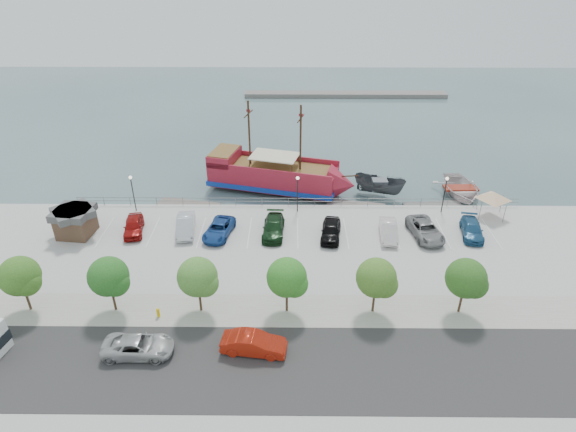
{
  "coord_description": "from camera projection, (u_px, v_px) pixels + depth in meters",
  "views": [
    {
      "loc": [
        -0.65,
        -40.12,
        26.38
      ],
      "look_at": [
        -1.0,
        2.0,
        2.0
      ],
      "focal_mm": 30.0,
      "sensor_mm": 36.0,
      "label": 1
    }
  ],
  "objects": [
    {
      "name": "ground",
      "position": [
        298.0,
        252.0,
        48.43
      ],
      "size": [
        160.0,
        160.0,
        0.0
      ],
      "primitive_type": "plane",
      "color": "#3A5358"
    },
    {
      "name": "parked_car_g",
      "position": [
        425.0,
        230.0,
        48.7
      ],
      "size": [
        3.37,
        5.85,
        1.53
      ],
      "primitive_type": "imported",
      "rotation": [
        0.0,
        0.0,
        0.15
      ],
      "color": "gray",
      "rests_on": "land_slab"
    },
    {
      "name": "tree_a",
      "position": [
        21.0,
        278.0,
        37.72
      ],
      "size": [
        3.3,
        3.2,
        5.0
      ],
      "color": "#473321",
      "rests_on": "sidewalk"
    },
    {
      "name": "seawall_railing",
      "position": [
        297.0,
        202.0,
        54.42
      ],
      "size": [
        50.0,
        0.06,
        1.0
      ],
      "color": "#606060",
      "rests_on": "land_slab"
    },
    {
      "name": "lamp_post_left",
      "position": [
        132.0,
        187.0,
        52.21
      ],
      "size": [
        0.36,
        0.36,
        4.28
      ],
      "color": "black",
      "rests_on": "land_slab"
    },
    {
      "name": "fire_hydrant",
      "position": [
        158.0,
        312.0,
        38.44
      ],
      "size": [
        0.29,
        0.29,
        0.84
      ],
      "rotation": [
        0.0,
        0.0,
        0.26
      ],
      "color": "#E8B605",
      "rests_on": "sidewalk"
    },
    {
      "name": "shed",
      "position": [
        75.0,
        221.0,
        48.67
      ],
      "size": [
        3.94,
        3.94,
        2.93
      ],
      "rotation": [
        0.0,
        0.0,
        -0.11
      ],
      "color": "brown",
      "rests_on": "land_slab"
    },
    {
      "name": "street_sedan",
      "position": [
        254.0,
        344.0,
        35.01
      ],
      "size": [
        4.97,
        2.26,
        1.58
      ],
      "primitive_type": "imported",
      "rotation": [
        0.0,
        0.0,
        1.45
      ],
      "color": "#B0200E",
      "rests_on": "street"
    },
    {
      "name": "lamp_post_mid",
      "position": [
        298.0,
        188.0,
        52.08
      ],
      "size": [
        0.36,
        0.36,
        4.28
      ],
      "color": "black",
      "rests_on": "land_slab"
    },
    {
      "name": "street",
      "position": [
        300.0,
        367.0,
        34.08
      ],
      "size": [
        100.0,
        8.0,
        0.04
      ],
      "primitive_type": "cube",
      "color": "#312F2F",
      "rests_on": "land_slab"
    },
    {
      "name": "street_van",
      "position": [
        138.0,
        346.0,
        34.88
      ],
      "size": [
        5.16,
        2.39,
        1.43
      ],
      "primitive_type": "imported",
      "rotation": [
        0.0,
        0.0,
        1.57
      ],
      "color": "#ABABAB",
      "rests_on": "street"
    },
    {
      "name": "parked_car_f",
      "position": [
        389.0,
        230.0,
        48.62
      ],
      "size": [
        2.0,
        4.75,
        1.52
      ],
      "primitive_type": "imported",
      "rotation": [
        0.0,
        0.0,
        -0.08
      ],
      "color": "silver",
      "rests_on": "land_slab"
    },
    {
      "name": "parked_car_b",
      "position": [
        186.0,
        225.0,
        49.41
      ],
      "size": [
        2.34,
        5.13,
        1.63
      ],
      "primitive_type": "imported",
      "rotation": [
        0.0,
        0.0,
        0.13
      ],
      "color": "silver",
      "rests_on": "land_slab"
    },
    {
      "name": "parked_car_d",
      "position": [
        273.0,
        227.0,
        49.14
      ],
      "size": [
        2.36,
        5.33,
        1.52
      ],
      "primitive_type": "imported",
      "rotation": [
        0.0,
        0.0,
        -0.05
      ],
      "color": "black",
      "rests_on": "land_slab"
    },
    {
      "name": "parked_car_a",
      "position": [
        134.0,
        226.0,
        49.38
      ],
      "size": [
        2.65,
        4.82,
        1.55
      ],
      "primitive_type": "imported",
      "rotation": [
        0.0,
        0.0,
        0.19
      ],
      "color": "maroon",
      "rests_on": "land_slab"
    },
    {
      "name": "sidewalk",
      "position": [
        299.0,
        311.0,
        39.27
      ],
      "size": [
        100.0,
        4.0,
        0.05
      ],
      "primitive_type": "cube",
      "color": "#9E9A87",
      "rests_on": "land_slab"
    },
    {
      "name": "far_shore",
      "position": [
        345.0,
        94.0,
        95.76
      ],
      "size": [
        40.0,
        3.0,
        0.8
      ],
      "primitive_type": "cube",
      "color": "slate",
      "rests_on": "ground"
    },
    {
      "name": "parked_car_h",
      "position": [
        472.0,
        229.0,
        48.92
      ],
      "size": [
        2.71,
        5.08,
        1.4
      ],
      "primitive_type": "imported",
      "rotation": [
        0.0,
        0.0,
        -0.16
      ],
      "color": "navy",
      "rests_on": "land_slab"
    },
    {
      "name": "speedboat",
      "position": [
        460.0,
        190.0,
        58.5
      ],
      "size": [
        5.78,
        7.89,
        1.59
      ],
      "primitive_type": "imported",
      "rotation": [
        0.0,
        0.0,
        0.04
      ],
      "color": "silver",
      "rests_on": "ground"
    },
    {
      "name": "dock_west",
      "position": [
        189.0,
        205.0,
        56.38
      ],
      "size": [
        7.53,
        3.57,
        0.41
      ],
      "primitive_type": "cube",
      "rotation": [
        0.0,
        0.0,
        -0.21
      ],
      "color": "#70675D",
      "rests_on": "ground"
    },
    {
      "name": "parked_car_c",
      "position": [
        219.0,
        229.0,
        48.93
      ],
      "size": [
        3.29,
        5.41,
        1.4
      ],
      "primitive_type": "imported",
      "rotation": [
        0.0,
        0.0,
        -0.2
      ],
      "color": "navy",
      "rests_on": "land_slab"
    },
    {
      "name": "pirate_ship",
      "position": [
        284.0,
        177.0,
        59.14
      ],
      "size": [
        18.74,
        9.4,
        11.6
      ],
      "rotation": [
        0.0,
        0.0,
        -0.26
      ],
      "color": "maroon",
      "rests_on": "ground"
    },
    {
      "name": "tree_b",
      "position": [
        110.0,
        278.0,
        37.67
      ],
      "size": [
        3.3,
        3.2,
        5.0
      ],
      "color": "#473321",
      "rests_on": "sidewalk"
    },
    {
      "name": "lamp_post_right",
      "position": [
        445.0,
        188.0,
        51.97
      ],
      "size": [
        0.36,
        0.36,
        4.28
      ],
      "color": "black",
      "rests_on": "land_slab"
    },
    {
      "name": "tree_d",
      "position": [
        289.0,
        279.0,
        37.57
      ],
      "size": [
        3.3,
        3.2,
        5.0
      ],
      "color": "#473321",
      "rests_on": "sidewalk"
    },
    {
      "name": "tree_f",
      "position": [
        468.0,
        280.0,
        37.47
      ],
      "size": [
        3.3,
        3.2,
        5.0
      ],
      "color": "#473321",
      "rests_on": "sidewalk"
    },
    {
      "name": "dock_east",
      "position": [
        433.0,
        207.0,
        56.18
      ],
      "size": [
        6.95,
        2.69,
        0.39
      ],
      "primitive_type": "cube",
      "rotation": [
        0.0,
        0.0,
        0.11
      ],
      "color": "slate",
      "rests_on": "ground"
    },
    {
      "name": "tree_e",
      "position": [
        378.0,
        279.0,
        37.52
      ],
      "size": [
        3.3,
        3.2,
        5.0
      ],
      "color": "#473321",
      "rests_on": "sidewalk"
    },
    {
      "name": "tree_c",
      "position": [
        199.0,
        278.0,
        37.62
      ],
      "size": [
        3.3,
        3.2,
        5.0
      ],
      "color": "#473321",
      "rests_on": "sidewalk"
    },
    {
      "name": "dock_mid",
      "position": [
        356.0,
        206.0,
        56.25
      ],
      "size": [
        7.01,
        3.13,
        0.39
      ],
      "primitive_type": "cube",
      "rotation": [
        0.0,
        0.0,
        -0.18
      ],
      "color": "slate",
      "rests_on": "ground"
    },
    {
      "name": "canopy_tent",
      "position": [
        495.0,
        192.0,
        51.37
      ],
      "size": [
        4.76,
        4.76,
        3.29
      ],
      "rotation": [
        0.0,
        0.0,
        -0.24
      ],
      "color": "slate",
      "rests_on": "land_slab"
    },
    {
      "name": "parked_car_e",
      "position": [
        331.0,
        230.0,
        48.54
      ],
      "size": [
        2.54,
        4.97,
        1.62
      ],
      "primitive_type": "imported",
      "rotation": [
        0.0,
        0.0,
        -0.14
      ],
      "color": "black",
      "rests_on": "land_slab"
    },
    {
      "name": "patrol_boat",
      "position": [
        379.0,
        187.0,
        58.22
      ],
      "size": [
        6.74,
        4.81,
        2.45
      ],
      "primitive_type": "imported",
      "rotation": [
        0.0,
        0.0,
        1.14
      ],
      "color": "#3F4247",
      "rests_on": "ground"
    }
  ]
}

